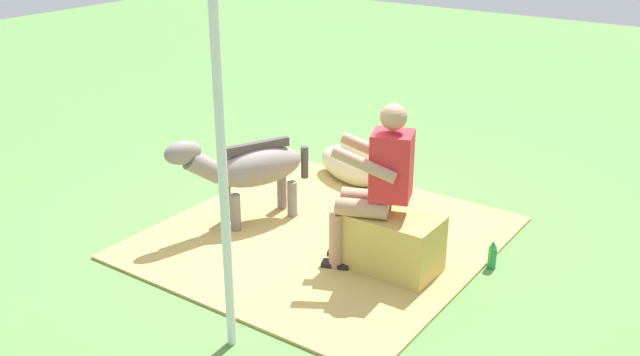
% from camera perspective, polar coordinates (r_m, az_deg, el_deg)
% --- Properties ---
extents(ground_plane, '(24.00, 24.00, 0.00)m').
position_cam_1_polar(ground_plane, '(6.37, -0.80, -3.93)').
color(ground_plane, '#568442').
extents(hay_patch, '(2.69, 2.77, 0.02)m').
position_cam_1_polar(hay_patch, '(6.17, 0.26, -4.74)').
color(hay_patch, tan).
rests_on(hay_patch, ground).
extents(hay_bale, '(0.69, 0.44, 0.48)m').
position_cam_1_polar(hay_bale, '(5.59, 5.95, -5.25)').
color(hay_bale, tan).
rests_on(hay_bale, ground).
extents(person_seated, '(0.72, 0.56, 1.36)m').
position_cam_1_polar(person_seated, '(5.41, 4.50, -0.15)').
color(person_seated, tan).
rests_on(person_seated, ground).
extents(pony_standing, '(0.74, 1.26, 0.89)m').
position_cam_1_polar(pony_standing, '(6.26, -5.69, 0.76)').
color(pony_standing, slate).
rests_on(pony_standing, ground).
extents(pony_lying, '(1.35, 0.71, 0.42)m').
position_cam_1_polar(pony_lying, '(7.19, 3.02, 0.84)').
color(pony_lying, beige).
rests_on(pony_lying, ground).
extents(soda_bottle, '(0.07, 0.07, 0.24)m').
position_cam_1_polar(soda_bottle, '(5.83, 13.61, -5.98)').
color(soda_bottle, '#268C3F').
rests_on(soda_bottle, ground).
extents(tent_pole_left, '(0.06, 0.06, 2.29)m').
position_cam_1_polar(tent_pole_left, '(4.35, -7.73, -0.51)').
color(tent_pole_left, silver).
rests_on(tent_pole_left, ground).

